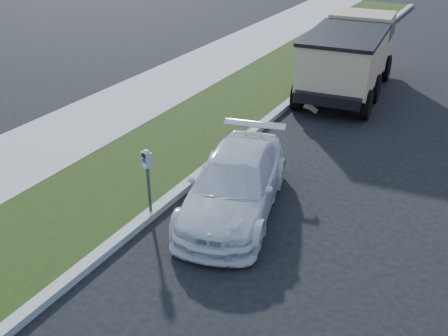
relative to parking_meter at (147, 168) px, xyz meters
The scene contains 5 objects.
ground 2.85m from the parking_meter, ahead, with size 120.00×120.00×0.00m, color black.
streetside 3.76m from the parking_meter, 145.69° to the left, with size 6.12×50.00×0.15m.
parking_meter is the anchor object (origin of this frame).
white_wagon 1.91m from the parking_meter, 39.70° to the left, with size 1.76×4.34×1.26m, color silver.
dump_truck 9.98m from the parking_meter, 83.26° to the left, with size 2.85×6.12×2.32m.
Camera 1 is at (3.25, -7.46, 6.03)m, focal length 42.00 mm.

